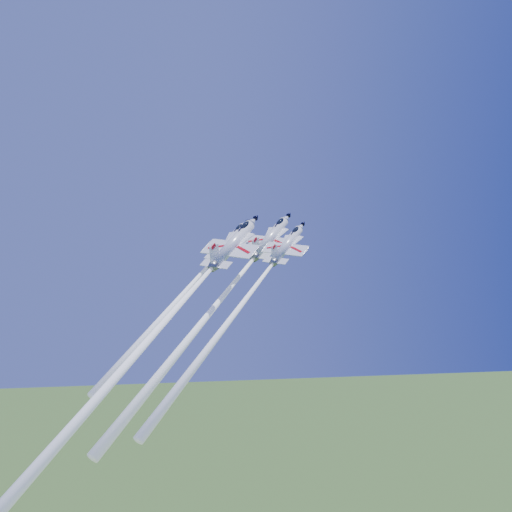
{
  "coord_description": "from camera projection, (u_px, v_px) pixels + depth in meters",
  "views": [
    {
      "loc": [
        -17.96,
        -113.87,
        91.66
      ],
      "look_at": [
        0.0,
        0.0,
        91.53
      ],
      "focal_mm": 40.0,
      "sensor_mm": 36.0,
      "label": 1
    }
  ],
  "objects": [
    {
      "name": "jet_lead",
      "position": [
        218.0,
        303.0,
        105.67
      ],
      "size": [
        33.21,
        39.61,
        45.84
      ],
      "rotation": [
        0.61,
        0.1,
        -0.68
      ],
      "color": "white"
    },
    {
      "name": "jet_slot",
      "position": [
        154.0,
        334.0,
        91.96
      ],
      "size": [
        37.29,
        44.71,
        52.13
      ],
      "rotation": [
        0.61,
        0.1,
        -0.68
      ],
      "color": "white"
    },
    {
      "name": "jet_right",
      "position": [
        242.0,
        304.0,
        97.49
      ],
      "size": [
        27.57,
        32.89,
        38.08
      ],
      "rotation": [
        0.61,
        0.1,
        -0.68
      ],
      "color": "white"
    },
    {
      "name": "jet_left",
      "position": [
        188.0,
        289.0,
        106.02
      ],
      "size": [
        25.82,
        30.58,
        35.02
      ],
      "rotation": [
        0.61,
        0.1,
        -0.68
      ],
      "color": "white"
    }
  ]
}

